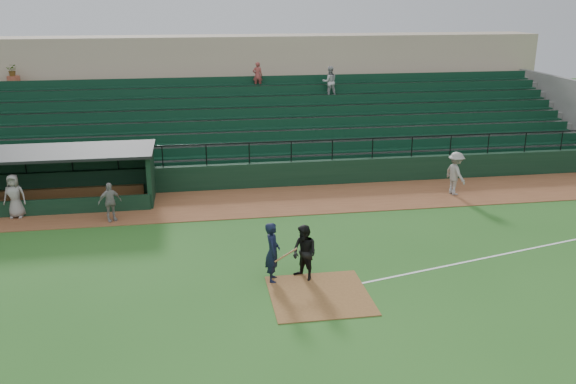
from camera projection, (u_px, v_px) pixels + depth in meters
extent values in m
plane|color=#24571C|center=(313.00, 281.00, 19.24)|extent=(90.00, 90.00, 0.00)
cube|color=brown|center=(277.00, 201.00, 26.74)|extent=(40.00, 4.00, 0.03)
cube|color=brown|center=(319.00, 295.00, 18.29)|extent=(3.00, 3.00, 0.03)
cube|color=white|center=(524.00, 250.00, 21.58)|extent=(17.49, 4.44, 0.01)
cube|color=black|center=(271.00, 175.00, 28.63)|extent=(36.00, 0.35, 1.20)
cylinder|color=black|center=(270.00, 142.00, 28.13)|extent=(36.00, 0.06, 0.06)
cube|color=slate|center=(258.00, 129.00, 32.86)|extent=(36.00, 9.00, 3.60)
cube|color=#0D321F|center=(259.00, 123.00, 32.25)|extent=(34.56, 8.00, 4.05)
cube|color=slate|center=(560.00, 114.00, 35.55)|extent=(0.35, 9.50, 4.20)
cube|color=tan|center=(247.00, 87.00, 38.52)|extent=(38.00, 3.00, 6.40)
cube|color=slate|center=(250.00, 83.00, 36.49)|extent=(36.00, 2.00, 0.20)
cylinder|color=#A55138|center=(14.00, 81.00, 34.21)|extent=(0.70, 0.70, 0.60)
imported|color=#2D5923|center=(12.00, 70.00, 34.02)|extent=(0.59, 0.51, 0.66)
imported|color=#B6B6B6|center=(330.00, 82.00, 34.52)|extent=(0.86, 0.67, 1.77)
imported|color=#9E3E39|center=(258.00, 75.00, 34.74)|extent=(0.56, 0.37, 1.53)
cube|color=black|center=(57.00, 172.00, 27.16)|extent=(8.50, 0.20, 2.30)
cube|color=black|center=(151.00, 175.00, 26.59)|extent=(0.20, 2.60, 2.30)
cube|color=black|center=(47.00, 153.00, 25.56)|extent=(8.90, 3.20, 0.12)
cube|color=olive|center=(57.00, 193.00, 27.06)|extent=(7.65, 0.40, 0.50)
cube|color=black|center=(46.00, 207.00, 24.92)|extent=(8.50, 0.12, 0.70)
imported|color=black|center=(273.00, 252.00, 18.97)|extent=(0.56, 0.78, 1.98)
cylinder|color=olive|center=(286.00, 255.00, 18.85)|extent=(0.79, 0.34, 0.35)
imported|color=black|center=(304.00, 253.00, 19.10)|extent=(1.08, 1.13, 1.83)
imported|color=gray|center=(456.00, 173.00, 27.32)|extent=(0.98, 1.41, 1.99)
imported|color=gray|center=(110.00, 202.00, 24.10)|extent=(1.02, 0.77, 1.61)
imported|color=gray|center=(15.00, 196.00, 24.48)|extent=(0.93, 0.65, 1.82)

